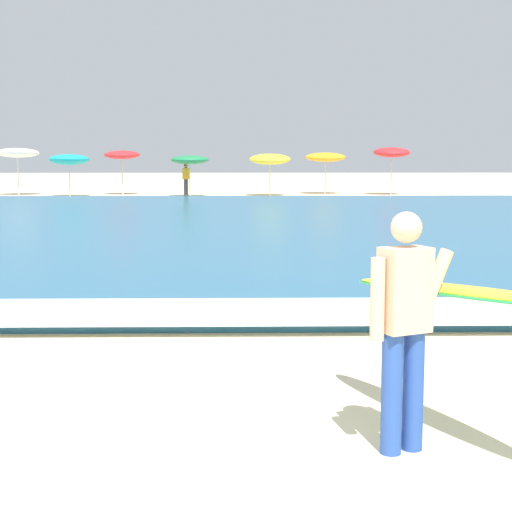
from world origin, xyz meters
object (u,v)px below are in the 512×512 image
Objects in this scene: beach_umbrella_3 at (190,160)px; beachgoer_near_row_left at (186,179)px; beach_umbrella_0 at (17,153)px; beach_umbrella_2 at (122,155)px; beach_umbrella_4 at (270,159)px; beach_umbrella_6 at (392,152)px; beach_umbrella_1 at (69,160)px; beach_umbrella_5 at (325,157)px; surfer_with_board at (433,307)px.

beach_umbrella_3 is 0.96m from beachgoer_near_row_left.
beach_umbrella_0 is 1.06× the size of beach_umbrella_2.
beach_umbrella_6 is (6.13, 0.80, 0.33)m from beach_umbrella_4.
beach_umbrella_5 is at bearing 10.60° from beach_umbrella_1.
beachgoer_near_row_left is at bearing 0.83° from beach_umbrella_1.
beach_umbrella_2 is (2.28, 1.79, 0.22)m from beach_umbrella_1.
beach_umbrella_4 is at bearing -172.54° from beach_umbrella_6.
surfer_with_board is 33.91m from beachgoer_near_row_left.
beach_umbrella_1 is 0.97× the size of beach_umbrella_4.
surfer_with_board is 34.21m from beach_umbrella_4.
surfer_with_board is 1.30× the size of beach_umbrella_3.
beach_umbrella_2 is at bearing -176.87° from beach_umbrella_5.
beach_umbrella_2 is 1.06× the size of beach_umbrella_4.
beach_umbrella_6 is at bearing 5.11° from beach_umbrella_1.
beach_umbrella_0 is 15.47m from beach_umbrella_5.
beach_umbrella_6 reaches higher than beach_umbrella_2.
beach_umbrella_1 is at bearing -141.83° from beach_umbrella_2.
beachgoer_near_row_left is (-0.20, 0.14, -0.93)m from beach_umbrella_3.
surfer_with_board is at bearing -70.36° from beach_umbrella_0.
beach_umbrella_0 reaches higher than surfer_with_board.
surfer_with_board is at bearing -90.08° from beach_umbrella_4.
surfer_with_board is at bearing -83.46° from beach_umbrella_3.
beach_umbrella_4 is (3.89, 0.67, 0.03)m from beach_umbrella_3.
beach_umbrella_3 is (3.52, -1.85, -0.23)m from beach_umbrella_2.
beach_umbrella_4 is at bearing -149.03° from beach_umbrella_5.
beach_umbrella_5 reaches higher than beach_umbrella_3.
beach_umbrella_2 reaches higher than beach_umbrella_5.
surfer_with_board is at bearing -73.99° from beach_umbrella_1.
beach_umbrella_5 is (12.59, 2.36, 0.10)m from beach_umbrella_1.
beach_umbrella_0 is at bearing 153.70° from beach_umbrella_1.
beach_umbrella_6 reaches higher than beach_umbrella_5.
beach_umbrella_1 is at bearing -176.38° from beach_umbrella_4.
beachgoer_near_row_left is (-10.22, -1.34, -1.28)m from beach_umbrella_6.
beach_umbrella_4 is (7.41, -1.18, -0.21)m from beach_umbrella_2.
beach_umbrella_3 is 7.21m from beach_umbrella_5.
beach_umbrella_2 reaches higher than beach_umbrella_1.
beach_umbrella_3 reaches higher than surfer_with_board.
beach_umbrella_3 is 10.13m from beach_umbrella_6.
beach_umbrella_6 reaches higher than beach_umbrella_3.
beach_umbrella_4 is at bearing 89.92° from surfer_with_board.
beach_umbrella_0 reaches higher than beach_umbrella_3.
beach_umbrella_1 is 5.80m from beach_umbrella_3.
beach_umbrella_6 is at bearing 0.02° from beach_umbrella_0.
beach_umbrella_2 is 3.91m from beachgoer_near_row_left.
beach_umbrella_6 is (3.22, -0.94, 0.25)m from beach_umbrella_5.
beach_umbrella_0 is at bearing -179.98° from beach_umbrella_6.
surfer_with_board is 1.06× the size of beach_umbrella_6.
beach_umbrella_0 is 18.66m from beach_umbrella_6.
beach_umbrella_4 is 0.87× the size of beach_umbrella_6.
beach_umbrella_4 reaches higher than beach_umbrella_3.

